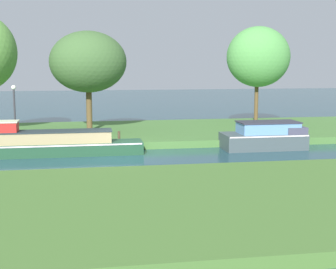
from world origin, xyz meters
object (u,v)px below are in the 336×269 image
object	(u,v)px
willow_tree_centre	(88,62)
willow_tree_right	(258,57)
mooring_post_near	(119,137)
lamp_post	(14,107)
forest_barge	(61,144)
slate_narrowboat	(266,136)

from	to	relation	value
willow_tree_centre	willow_tree_right	size ratio (longest dim) A/B	0.92
willow_tree_centre	mooring_post_near	size ratio (longest dim) A/B	10.69
willow_tree_right	lamp_post	world-z (taller)	willow_tree_right
mooring_post_near	willow_tree_right	bearing A→B (deg)	32.22
forest_barge	slate_narrowboat	bearing A→B (deg)	0.00
forest_barge	slate_narrowboat	xyz separation A→B (m)	(10.83, 0.00, 0.09)
slate_narrowboat	willow_tree_right	bearing A→B (deg)	73.71
lamp_post	mooring_post_near	xyz separation A→B (m)	(5.40, -0.64, -1.62)
forest_barge	slate_narrowboat	distance (m)	10.83
willow_tree_centre	mooring_post_near	xyz separation A→B (m)	(1.49, -4.53, -3.95)
mooring_post_near	slate_narrowboat	bearing A→B (deg)	-8.15
slate_narrowboat	mooring_post_near	bearing A→B (deg)	171.85
willow_tree_right	lamp_post	xyz separation A→B (m)	(-15.39, -5.66, -2.68)
willow_tree_right	mooring_post_near	xyz separation A→B (m)	(-9.99, -6.30, -4.30)
willow_tree_right	lamp_post	distance (m)	16.62
forest_barge	willow_tree_centre	distance (m)	7.12
forest_barge	willow_tree_right	size ratio (longest dim) A/B	1.15
slate_narrowboat	willow_tree_centre	bearing A→B (deg)	148.74
willow_tree_right	mooring_post_near	bearing A→B (deg)	-147.78
lamp_post	mooring_post_near	size ratio (longest dim) A/B	5.32
slate_narrowboat	willow_tree_centre	distance (m)	11.59
slate_narrowboat	forest_barge	bearing A→B (deg)	180.00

